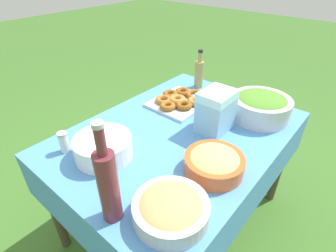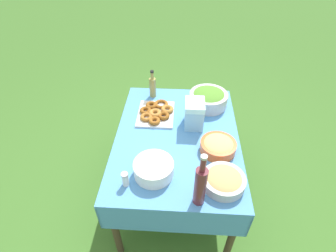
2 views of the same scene
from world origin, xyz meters
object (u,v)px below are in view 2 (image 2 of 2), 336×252
(pasta_bowl, at_px, (218,146))
(wine_bottle, at_px, (200,185))
(bread_bowl, at_px, (224,180))
(olive_oil_bottle, at_px, (153,87))
(donut_platter, at_px, (156,112))
(cooler_box, at_px, (194,114))
(plate_stack, at_px, (154,169))
(salad_bowl, at_px, (208,98))

(pasta_bowl, height_order, wine_bottle, wine_bottle)
(pasta_bowl, xyz_separation_m, bread_bowl, (-0.28, -0.01, -0.00))
(olive_oil_bottle, xyz_separation_m, wine_bottle, (-1.04, -0.37, 0.05))
(donut_platter, bearing_deg, cooler_box, -109.25)
(bread_bowl, height_order, cooler_box, cooler_box)
(wine_bottle, relative_size, cooler_box, 1.80)
(plate_stack, bearing_deg, donut_platter, 4.19)
(olive_oil_bottle, bearing_deg, bread_bowl, -150.28)
(wine_bottle, height_order, bread_bowl, wine_bottle)
(cooler_box, bearing_deg, pasta_bowl, -148.43)
(salad_bowl, bearing_deg, pasta_bowl, -175.70)
(bread_bowl, bearing_deg, salad_bowl, 3.52)
(cooler_box, bearing_deg, wine_bottle, -178.29)
(donut_platter, distance_m, wine_bottle, 0.85)
(pasta_bowl, bearing_deg, olive_oil_bottle, 39.10)
(salad_bowl, height_order, cooler_box, cooler_box)
(salad_bowl, relative_size, wine_bottle, 0.83)
(donut_platter, relative_size, cooler_box, 1.64)
(salad_bowl, relative_size, bread_bowl, 1.20)
(olive_oil_bottle, xyz_separation_m, bread_bowl, (-0.91, -0.52, -0.06))
(wine_bottle, bearing_deg, bread_bowl, -50.98)
(wine_bottle, xyz_separation_m, bread_bowl, (0.12, -0.15, -0.11))
(bread_bowl, bearing_deg, olive_oil_bottle, 29.72)
(donut_platter, height_order, cooler_box, cooler_box)
(salad_bowl, bearing_deg, cooler_box, 154.86)
(donut_platter, distance_m, cooler_box, 0.33)
(pasta_bowl, bearing_deg, donut_platter, 51.35)
(plate_stack, height_order, bread_bowl, plate_stack)
(cooler_box, bearing_deg, plate_stack, 152.70)
(plate_stack, bearing_deg, olive_oil_bottle, 6.32)
(pasta_bowl, height_order, cooler_box, cooler_box)
(olive_oil_bottle, bearing_deg, plate_stack, -173.68)
(wine_bottle, distance_m, bread_bowl, 0.22)
(salad_bowl, bearing_deg, wine_bottle, 173.73)
(donut_platter, relative_size, plate_stack, 1.38)
(pasta_bowl, xyz_separation_m, wine_bottle, (-0.41, 0.14, 0.10))
(salad_bowl, bearing_deg, bread_bowl, -176.48)
(salad_bowl, height_order, bread_bowl, salad_bowl)
(pasta_bowl, distance_m, olive_oil_bottle, 0.81)
(donut_platter, xyz_separation_m, olive_oil_bottle, (0.26, 0.05, 0.08))
(donut_platter, height_order, olive_oil_bottle, olive_oil_bottle)
(plate_stack, height_order, olive_oil_bottle, olive_oil_bottle)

